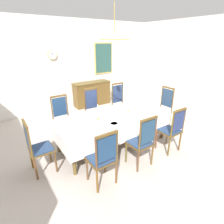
{
  "coord_description": "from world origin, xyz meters",
  "views": [
    {
      "loc": [
        -2.15,
        -2.98,
        2.36
      ],
      "look_at": [
        -0.01,
        0.13,
        0.83
      ],
      "focal_mm": 28.33,
      "sensor_mm": 36.0,
      "label": 1
    }
  ],
  "objects_px": {
    "candlestick_east": "(128,106)",
    "mounted_clock": "(52,55)",
    "chair_north_c": "(120,103)",
    "chair_head_west": "(37,146)",
    "framed_painting": "(104,58)",
    "spoon_primary": "(109,125)",
    "bowl_near_left": "(114,124)",
    "bowl_near_right": "(87,113)",
    "chair_south_b": "(142,141)",
    "candlestick_west": "(98,114)",
    "spoon_secondary": "(82,114)",
    "chair_south_a": "(103,157)",
    "chandelier": "(114,39)",
    "chair_north_a": "(62,118)",
    "dining_table": "(114,118)",
    "sideboard": "(92,94)",
    "bowl_far_left": "(102,128)",
    "chair_south_c": "(172,129)",
    "chair_north_b": "(94,110)",
    "soup_tureen": "(118,110)",
    "chair_head_east": "(163,107)"
  },
  "relations": [
    {
      "from": "candlestick_east",
      "to": "mounted_clock",
      "type": "distance_m",
      "value": 3.31
    },
    {
      "from": "chair_north_c",
      "to": "chair_head_west",
      "type": "distance_m",
      "value": 2.78
    },
    {
      "from": "chair_north_c",
      "to": "framed_painting",
      "type": "height_order",
      "value": "framed_painting"
    },
    {
      "from": "spoon_primary",
      "to": "framed_painting",
      "type": "xyz_separation_m",
      "value": [
        2.04,
        3.44,
        0.94
      ]
    },
    {
      "from": "bowl_near_left",
      "to": "chair_north_c",
      "type": "bearing_deg",
      "value": 49.42
    },
    {
      "from": "bowl_near_right",
      "to": "chair_south_b",
      "type": "bearing_deg",
      "value": -72.18
    },
    {
      "from": "candlestick_west",
      "to": "spoon_secondary",
      "type": "bearing_deg",
      "value": 108.2
    },
    {
      "from": "chair_south_a",
      "to": "chandelier",
      "type": "xyz_separation_m",
      "value": [
        0.89,
        0.96,
        1.83
      ]
    },
    {
      "from": "candlestick_west",
      "to": "mounted_clock",
      "type": "distance_m",
      "value": 3.23
    },
    {
      "from": "chair_north_a",
      "to": "dining_table",
      "type": "bearing_deg",
      "value": 132.95
    },
    {
      "from": "chandelier",
      "to": "candlestick_west",
      "type": "bearing_deg",
      "value": -180.0
    },
    {
      "from": "chair_north_c",
      "to": "sideboard",
      "type": "height_order",
      "value": "chair_north_c"
    },
    {
      "from": "bowl_near_left",
      "to": "bowl_far_left",
      "type": "height_order",
      "value": "bowl_far_left"
    },
    {
      "from": "chair_south_c",
      "to": "framed_painting",
      "type": "distance_m",
      "value": 4.26
    },
    {
      "from": "candlestick_east",
      "to": "chair_north_c",
      "type": "bearing_deg",
      "value": 63.91
    },
    {
      "from": "chair_head_west",
      "to": "chair_north_b",
      "type": "bearing_deg",
      "value": 119.27
    },
    {
      "from": "soup_tureen",
      "to": "chair_south_a",
      "type": "bearing_deg",
      "value": -136.63
    },
    {
      "from": "chair_south_c",
      "to": "spoon_primary",
      "type": "xyz_separation_m",
      "value": [
        -1.28,
        0.58,
        0.21
      ]
    },
    {
      "from": "chair_north_c",
      "to": "soup_tureen",
      "type": "distance_m",
      "value": 1.26
    },
    {
      "from": "chair_south_a",
      "to": "chair_north_b",
      "type": "relative_size",
      "value": 0.9
    },
    {
      "from": "dining_table",
      "to": "bowl_near_left",
      "type": "xyz_separation_m",
      "value": [
        -0.27,
        -0.4,
        0.09
      ]
    },
    {
      "from": "chair_north_b",
      "to": "chandelier",
      "type": "height_order",
      "value": "chandelier"
    },
    {
      "from": "mounted_clock",
      "to": "sideboard",
      "type": "bearing_deg",
      "value": -10.89
    },
    {
      "from": "chair_head_east",
      "to": "candlestick_east",
      "type": "xyz_separation_m",
      "value": [
        -1.3,
        0.0,
        0.31
      ]
    },
    {
      "from": "candlestick_west",
      "to": "chair_south_c",
      "type": "bearing_deg",
      "value": -36.05
    },
    {
      "from": "mounted_clock",
      "to": "chair_north_a",
      "type": "bearing_deg",
      "value": -105.06
    },
    {
      "from": "chair_south_a",
      "to": "candlestick_east",
      "type": "xyz_separation_m",
      "value": [
        1.31,
        0.96,
        0.35
      ]
    },
    {
      "from": "chair_south_c",
      "to": "chandelier",
      "type": "xyz_separation_m",
      "value": [
        -0.89,
        0.96,
        1.83
      ]
    },
    {
      "from": "bowl_near_left",
      "to": "spoon_primary",
      "type": "xyz_separation_m",
      "value": [
        -0.11,
        0.03,
        -0.01
      ]
    },
    {
      "from": "dining_table",
      "to": "chair_south_a",
      "type": "height_order",
      "value": "chair_south_a"
    },
    {
      "from": "framed_painting",
      "to": "mounted_clock",
      "type": "bearing_deg",
      "value": -179.73
    },
    {
      "from": "dining_table",
      "to": "mounted_clock",
      "type": "height_order",
      "value": "mounted_clock"
    },
    {
      "from": "bowl_near_left",
      "to": "bowl_near_right",
      "type": "height_order",
      "value": "bowl_near_right"
    },
    {
      "from": "bowl_far_left",
      "to": "chair_head_east",
      "type": "bearing_deg",
      "value": 10.79
    },
    {
      "from": "chair_north_a",
      "to": "bowl_near_left",
      "type": "relative_size",
      "value": 6.4
    },
    {
      "from": "candlestick_east",
      "to": "sideboard",
      "type": "bearing_deg",
      "value": 79.43
    },
    {
      "from": "bowl_near_right",
      "to": "chair_south_c",
      "type": "bearing_deg",
      "value": -46.13
    },
    {
      "from": "chair_north_b",
      "to": "candlestick_west",
      "type": "xyz_separation_m",
      "value": [
        -0.42,
        -0.96,
        0.31
      ]
    },
    {
      "from": "chair_head_east",
      "to": "mounted_clock",
      "type": "relative_size",
      "value": 3.9
    },
    {
      "from": "candlestick_east",
      "to": "bowl_near_left",
      "type": "relative_size",
      "value": 1.98
    },
    {
      "from": "chair_north_a",
      "to": "framed_painting",
      "type": "relative_size",
      "value": 0.97
    },
    {
      "from": "candlestick_west",
      "to": "framed_painting",
      "type": "height_order",
      "value": "framed_painting"
    },
    {
      "from": "candlestick_east",
      "to": "bowl_far_left",
      "type": "distance_m",
      "value": 1.11
    },
    {
      "from": "chair_head_east",
      "to": "candlestick_west",
      "type": "height_order",
      "value": "chair_head_east"
    },
    {
      "from": "candlestick_east",
      "to": "chandelier",
      "type": "height_order",
      "value": "chandelier"
    },
    {
      "from": "chair_south_b",
      "to": "chair_south_c",
      "type": "bearing_deg",
      "value": 0.14
    },
    {
      "from": "chair_head_east",
      "to": "bowl_near_left",
      "type": "relative_size",
      "value": 6.62
    },
    {
      "from": "chair_north_c",
      "to": "spoon_secondary",
      "type": "distance_m",
      "value": 1.56
    },
    {
      "from": "chair_head_west",
      "to": "spoon_secondary",
      "type": "xyz_separation_m",
      "value": [
        1.14,
        0.47,
        0.21
      ]
    },
    {
      "from": "soup_tureen",
      "to": "framed_painting",
      "type": "distance_m",
      "value": 3.54
    }
  ]
}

